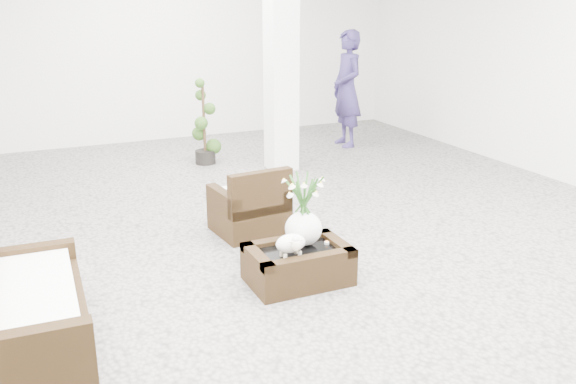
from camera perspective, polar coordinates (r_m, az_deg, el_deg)
name	(u,v)px	position (r m, az deg, el deg)	size (l,w,h in m)	color
ground	(284,246)	(6.53, -0.36, -4.95)	(11.00, 11.00, 0.00)	gray
column	(281,50)	(9.10, -0.64, 12.90)	(0.40, 0.40, 3.50)	white
coffee_table	(298,266)	(5.69, 0.93, -6.79)	(0.90, 0.60, 0.31)	#34220F
sheep_figurine	(291,245)	(5.45, 0.25, -4.90)	(0.28, 0.23, 0.21)	white
planter_narcissus	(304,203)	(5.60, 1.45, -1.04)	(0.44, 0.44, 0.80)	white
tealight	(327,242)	(5.76, 3.57, -4.64)	(0.04, 0.04, 0.03)	white
armchair	(249,199)	(6.79, -3.62, -0.64)	(0.71, 0.69, 0.76)	#34220F
loveseat	(30,300)	(4.90, -22.57, -9.16)	(1.55, 0.74, 0.83)	#34220F
topiary	(204,122)	(9.61, -7.71, 6.34)	(0.34, 0.34, 1.29)	#284516
shopper	(347,89)	(10.71, 5.43, 9.39)	(0.71, 0.47, 1.96)	#34285A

